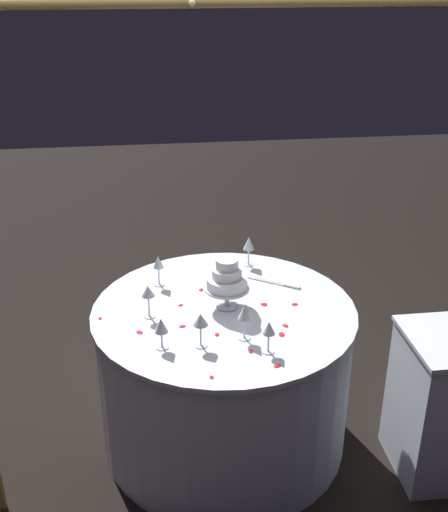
{
  "coord_description": "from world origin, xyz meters",
  "views": [
    {
      "loc": [
        0.35,
        2.67,
        2.35
      ],
      "look_at": [
        0.0,
        0.0,
        1.08
      ],
      "focal_mm": 44.49,
      "sensor_mm": 36.0,
      "label": 1
    }
  ],
  "objects_px": {
    "wine_glass_0": "(158,264)",
    "wine_glass_1": "(269,330)",
    "wine_glass_4": "(249,244)",
    "wine_glass_2": "(245,313)",
    "cake_knife": "(277,283)",
    "wine_glass_5": "(148,293)",
    "decorative_arch": "(236,203)",
    "main_table": "(224,375)",
    "side_table": "(446,404)",
    "wine_glass_3": "(161,327)",
    "tiered_cake": "(227,279)",
    "wine_glass_6": "(200,321)"
  },
  "relations": [
    {
      "from": "wine_glass_2",
      "to": "cake_knife",
      "type": "bearing_deg",
      "value": -117.08
    },
    {
      "from": "tiered_cake",
      "to": "wine_glass_4",
      "type": "bearing_deg",
      "value": -111.99
    },
    {
      "from": "decorative_arch",
      "to": "main_table",
      "type": "relative_size",
      "value": 1.74
    },
    {
      "from": "side_table",
      "to": "cake_knife",
      "type": "bearing_deg",
      "value": -37.97
    },
    {
      "from": "wine_glass_4",
      "to": "cake_knife",
      "type": "bearing_deg",
      "value": 114.74
    },
    {
      "from": "wine_glass_4",
      "to": "wine_glass_2",
      "type": "bearing_deg",
      "value": 79.25
    },
    {
      "from": "tiered_cake",
      "to": "wine_glass_4",
      "type": "relative_size",
      "value": 1.53
    },
    {
      "from": "decorative_arch",
      "to": "wine_glass_6",
      "type": "xyz_separation_m",
      "value": [
        0.14,
        -0.05,
        -0.56
      ]
    },
    {
      "from": "decorative_arch",
      "to": "cake_knife",
      "type": "relative_size",
      "value": 8.78
    },
    {
      "from": "wine_glass_3",
      "to": "wine_glass_6",
      "type": "height_order",
      "value": "wine_glass_6"
    },
    {
      "from": "wine_glass_1",
      "to": "wine_glass_3",
      "type": "bearing_deg",
      "value": -11.22
    },
    {
      "from": "wine_glass_1",
      "to": "wine_glass_6",
      "type": "relative_size",
      "value": 0.93
    },
    {
      "from": "wine_glass_1",
      "to": "wine_glass_4",
      "type": "distance_m",
      "value": 0.86
    },
    {
      "from": "wine_glass_5",
      "to": "cake_knife",
      "type": "bearing_deg",
      "value": -159.79
    },
    {
      "from": "wine_glass_0",
      "to": "wine_glass_5",
      "type": "xyz_separation_m",
      "value": [
        0.06,
        0.32,
        0.0
      ]
    },
    {
      "from": "decorative_arch",
      "to": "wine_glass_2",
      "type": "xyz_separation_m",
      "value": [
        -0.06,
        -0.08,
        -0.55
      ]
    },
    {
      "from": "decorative_arch",
      "to": "cake_knife",
      "type": "bearing_deg",
      "value": -118.3
    },
    {
      "from": "main_table",
      "to": "wine_glass_0",
      "type": "bearing_deg",
      "value": -43.89
    },
    {
      "from": "wine_glass_5",
      "to": "wine_glass_6",
      "type": "xyz_separation_m",
      "value": [
        -0.22,
        0.28,
        -0.0
      ]
    },
    {
      "from": "wine_glass_0",
      "to": "cake_knife",
      "type": "relative_size",
      "value": 0.65
    },
    {
      "from": "decorative_arch",
      "to": "wine_glass_4",
      "type": "xyz_separation_m",
      "value": [
        -0.2,
        -0.82,
        -0.56
      ]
    },
    {
      "from": "wine_glass_3",
      "to": "wine_glass_5",
      "type": "xyz_separation_m",
      "value": [
        0.05,
        -0.28,
        0.02
      ]
    },
    {
      "from": "side_table",
      "to": "wine_glass_5",
      "type": "bearing_deg",
      "value": -12.98
    },
    {
      "from": "wine_glass_4",
      "to": "decorative_arch",
      "type": "bearing_deg",
      "value": 76.48
    },
    {
      "from": "wine_glass_0",
      "to": "cake_knife",
      "type": "distance_m",
      "value": 0.63
    },
    {
      "from": "side_table",
      "to": "wine_glass_1",
      "type": "bearing_deg",
      "value": 2.67
    },
    {
      "from": "wine_glass_0",
      "to": "wine_glass_1",
      "type": "height_order",
      "value": "wine_glass_0"
    },
    {
      "from": "cake_knife",
      "to": "decorative_arch",
      "type": "bearing_deg",
      "value": 61.7
    },
    {
      "from": "main_table",
      "to": "wine_glass_1",
      "type": "relative_size",
      "value": 8.63
    },
    {
      "from": "wine_glass_2",
      "to": "wine_glass_5",
      "type": "xyz_separation_m",
      "value": [
        0.42,
        -0.25,
        -0.0
      ]
    },
    {
      "from": "side_table",
      "to": "wine_glass_1",
      "type": "relative_size",
      "value": 5.1
    },
    {
      "from": "main_table",
      "to": "wine_glass_2",
      "type": "xyz_separation_m",
      "value": [
        -0.06,
        0.27,
        0.53
      ]
    },
    {
      "from": "side_table",
      "to": "wine_glass_5",
      "type": "distance_m",
      "value": 1.54
    },
    {
      "from": "decorative_arch",
      "to": "wine_glass_4",
      "type": "bearing_deg",
      "value": -103.52
    },
    {
      "from": "side_table",
      "to": "wine_glass_4",
      "type": "bearing_deg",
      "value": -44.0
    },
    {
      "from": "side_table",
      "to": "tiered_cake",
      "type": "bearing_deg",
      "value": -19.71
    },
    {
      "from": "side_table",
      "to": "wine_glass_4",
      "type": "xyz_separation_m",
      "value": [
        0.85,
        -0.82,
        0.54
      ]
    },
    {
      "from": "tiered_cake",
      "to": "wine_glass_3",
      "type": "relative_size",
      "value": 1.75
    },
    {
      "from": "tiered_cake",
      "to": "wine_glass_1",
      "type": "xyz_separation_m",
      "value": [
        -0.13,
        0.41,
        -0.04
      ]
    },
    {
      "from": "main_table",
      "to": "wine_glass_2",
      "type": "distance_m",
      "value": 0.6
    },
    {
      "from": "side_table",
      "to": "tiered_cake",
      "type": "height_order",
      "value": "tiered_cake"
    },
    {
      "from": "wine_glass_2",
      "to": "wine_glass_3",
      "type": "distance_m",
      "value": 0.37
    },
    {
      "from": "tiered_cake",
      "to": "wine_glass_1",
      "type": "distance_m",
      "value": 0.43
    },
    {
      "from": "main_table",
      "to": "wine_glass_4",
      "type": "relative_size",
      "value": 7.67
    },
    {
      "from": "tiered_cake",
      "to": "wine_glass_6",
      "type": "bearing_deg",
      "value": 63.96
    },
    {
      "from": "main_table",
      "to": "wine_glass_0",
      "type": "distance_m",
      "value": 0.67
    },
    {
      "from": "wine_glass_6",
      "to": "cake_knife",
      "type": "relative_size",
      "value": 0.63
    },
    {
      "from": "wine_glass_2",
      "to": "wine_glass_5",
      "type": "relative_size",
      "value": 1.07
    },
    {
      "from": "decorative_arch",
      "to": "tiered_cake",
      "type": "height_order",
      "value": "decorative_arch"
    },
    {
      "from": "decorative_arch",
      "to": "wine_glass_5",
      "type": "relative_size",
      "value": 13.68
    }
  ]
}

